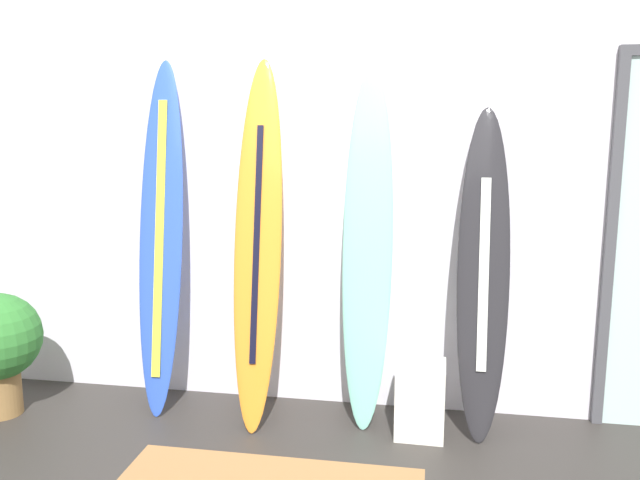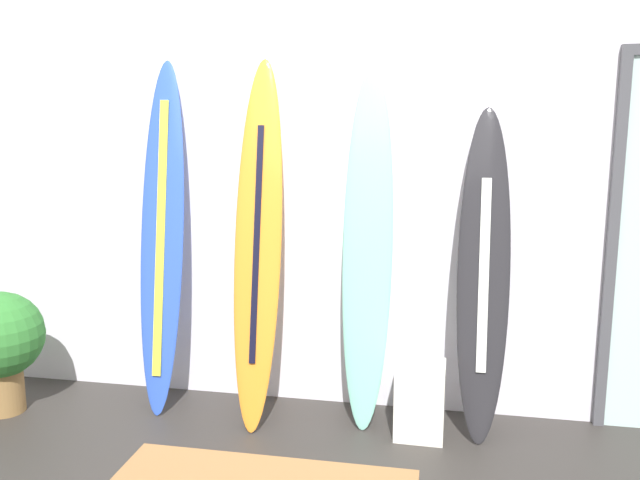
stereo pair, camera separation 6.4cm
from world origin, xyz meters
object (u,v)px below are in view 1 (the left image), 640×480
at_px(surfboard_cobalt, 161,241).
at_px(surfboard_seafoam, 367,252).
at_px(display_block_left, 420,399).
at_px(surfboard_charcoal, 483,276).
at_px(surfboard_sunset, 258,246).

bearing_deg(surfboard_cobalt, surfboard_seafoam, 0.62).
xyz_separation_m(surfboard_cobalt, display_block_left, (1.64, -0.13, -0.87)).
xyz_separation_m(surfboard_charcoal, display_block_left, (-0.34, -0.12, -0.73)).
xyz_separation_m(surfboard_sunset, display_block_left, (0.99, -0.06, -0.88)).
distance_m(surfboard_cobalt, surfboard_seafoam, 1.30).
relative_size(surfboard_sunset, display_block_left, 5.08).
bearing_deg(surfboard_charcoal, surfboard_sunset, -177.48).
xyz_separation_m(surfboard_cobalt, surfboard_seafoam, (1.30, 0.01, -0.03)).
distance_m(surfboard_sunset, surfboard_seafoam, 0.66).
bearing_deg(surfboard_sunset, display_block_left, -3.57).
distance_m(surfboard_cobalt, surfboard_charcoal, 1.98).
bearing_deg(surfboard_seafoam, surfboard_charcoal, -1.90).
height_order(surfboard_seafoam, display_block_left, surfboard_seafoam).
distance_m(surfboard_sunset, surfboard_charcoal, 1.34).
bearing_deg(display_block_left, surfboard_cobalt, 175.51).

